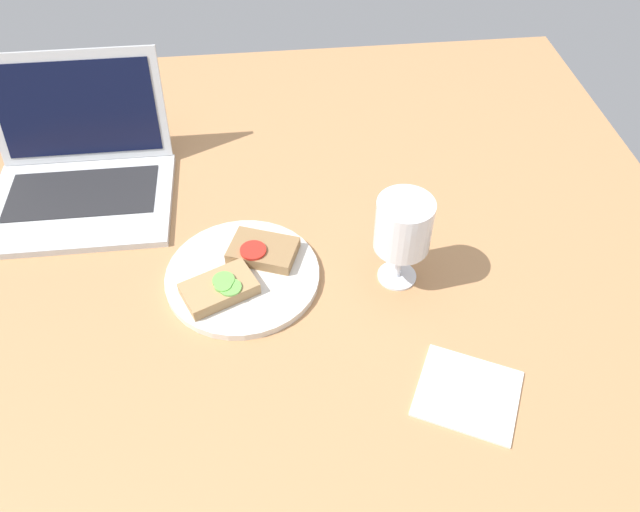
{
  "coord_description": "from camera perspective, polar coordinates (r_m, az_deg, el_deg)",
  "views": [
    {
      "loc": [
        -1.53,
        -68.89,
        77.73
      ],
      "look_at": [
        5.64,
        -3.29,
        8.0
      ],
      "focal_mm": 35.0,
      "sensor_mm": 36.0,
      "label": 1
    }
  ],
  "objects": [
    {
      "name": "napkin",
      "position": [
        0.89,
        13.35,
        -12.12
      ],
      "size": [
        17.4,
        16.8,
        0.4
      ],
      "primitive_type": "cube",
      "rotation": [
        0.0,
        0.0,
        -0.47
      ],
      "color": "white",
      "rests_on": "wooden_table"
    },
    {
      "name": "wine_glass",
      "position": [
        0.93,
        7.61,
        2.49
      ],
      "size": [
        8.54,
        8.54,
        15.67
      ],
      "color": "white",
      "rests_on": "wooden_table"
    },
    {
      "name": "laptop",
      "position": [
        1.21,
        -21.1,
        7.53
      ],
      "size": [
        31.8,
        29.28,
        21.23
      ],
      "color": "silver",
      "rests_on": "wooden_table"
    },
    {
      "name": "sandwich_with_cucumber",
      "position": [
        0.96,
        -9.16,
        -2.93
      ],
      "size": [
        12.64,
        10.46,
        2.53
      ],
      "color": "#A88456",
      "rests_on": "plate"
    },
    {
      "name": "sandwich_with_tomato",
      "position": [
        1.01,
        -5.27,
        0.52
      ],
      "size": [
        12.39,
        10.34,
        2.39
      ],
      "color": "#937047",
      "rests_on": "plate"
    },
    {
      "name": "wooden_table",
      "position": [
        1.03,
        -3.33,
        -1.42
      ],
      "size": [
        140.0,
        140.0,
        3.0
      ],
      "primitive_type": "cube",
      "color": "#B27F51",
      "rests_on": "ground"
    },
    {
      "name": "plate",
      "position": [
        1.0,
        -7.08,
        -1.81
      ],
      "size": [
        24.44,
        24.44,
        1.25
      ],
      "primitive_type": "cylinder",
      "color": "silver",
      "rests_on": "wooden_table"
    }
  ]
}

